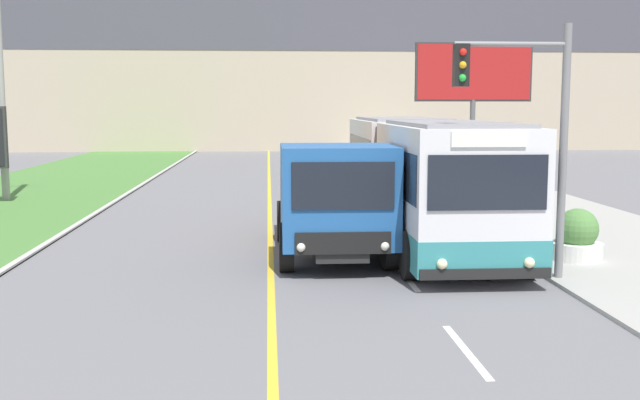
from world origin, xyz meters
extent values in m
cube|color=silver|center=(2.75, 7.80, 0.00)|extent=(0.12, 2.40, 0.01)
cube|color=silver|center=(2.75, 12.40, 0.00)|extent=(0.12, 2.40, 0.01)
cube|color=silver|center=(2.75, 17.00, 0.00)|extent=(0.12, 2.40, 0.01)
cube|color=silver|center=(2.75, 21.60, 0.00)|extent=(0.12, 2.40, 0.01)
cube|color=silver|center=(2.75, 26.20, 0.00)|extent=(0.12, 2.40, 0.01)
cube|color=silver|center=(2.75, 30.80, 0.00)|extent=(0.12, 2.40, 0.01)
cube|color=silver|center=(2.75, 35.40, 0.00)|extent=(0.12, 2.40, 0.01)
cube|color=silver|center=(2.75, 40.00, 0.00)|extent=(0.12, 2.40, 0.01)
cube|color=silver|center=(2.75, 44.60, 0.00)|extent=(0.12, 2.40, 0.01)
cube|color=#BCAD93|center=(0.00, 59.86, 11.03)|extent=(80.00, 8.00, 22.06)
cube|color=silver|center=(3.96, 13.72, 1.66)|extent=(2.52, 5.39, 2.76)
cube|color=teal|center=(3.96, 13.72, 0.62)|extent=(2.54, 5.41, 0.70)
cube|color=black|center=(3.96, 13.72, 2.07)|extent=(2.55, 4.96, 0.97)
cube|color=gray|center=(3.96, 13.72, 3.08)|extent=(2.14, 4.85, 0.08)
cube|color=silver|center=(3.96, 20.01, 1.66)|extent=(2.52, 5.39, 2.76)
cube|color=teal|center=(3.96, 20.01, 0.62)|extent=(2.54, 5.41, 0.70)
cube|color=black|center=(3.96, 20.01, 2.07)|extent=(2.55, 4.96, 0.97)
cube|color=gray|center=(3.96, 20.01, 3.08)|extent=(2.14, 4.85, 0.08)
cube|color=#474747|center=(3.96, 16.86, 1.66)|extent=(2.32, 0.90, 2.54)
cube|color=black|center=(3.96, 11.00, 2.07)|extent=(2.22, 0.04, 1.02)
cube|color=black|center=(3.96, 10.99, 0.38)|extent=(2.47, 0.06, 0.20)
sphere|color=#F4EAB2|center=(3.14, 10.98, 0.57)|extent=(0.20, 0.20, 0.20)
sphere|color=#F4EAB2|center=(4.78, 10.98, 0.57)|extent=(0.20, 0.20, 0.20)
cube|color=white|center=(3.96, 11.00, 2.86)|extent=(1.39, 0.04, 0.28)
cylinder|color=black|center=(2.76, 12.21, 0.50)|extent=(0.28, 1.00, 1.00)
cylinder|color=black|center=(5.16, 12.21, 0.50)|extent=(0.28, 1.00, 1.00)
cylinder|color=black|center=(2.76, 15.44, 0.50)|extent=(0.28, 1.00, 1.00)
cylinder|color=black|center=(5.16, 15.44, 0.50)|extent=(0.28, 1.00, 1.00)
cylinder|color=black|center=(2.76, 20.55, 0.50)|extent=(0.28, 1.00, 1.00)
cylinder|color=black|center=(5.16, 20.55, 0.50)|extent=(0.28, 1.00, 1.00)
cube|color=black|center=(1.43, 15.33, 0.45)|extent=(1.07, 6.26, 0.20)
cube|color=#235BA3|center=(1.43, 13.36, 1.59)|extent=(2.38, 2.31, 2.09)
cube|color=black|center=(1.43, 12.19, 1.90)|extent=(2.03, 0.04, 0.94)
cube|color=black|center=(1.43, 12.18, 0.77)|extent=(1.91, 0.06, 0.44)
sphere|color=silver|center=(0.60, 12.17, 0.70)|extent=(0.18, 0.18, 0.18)
sphere|color=silver|center=(2.26, 12.17, 0.70)|extent=(0.18, 0.18, 0.18)
cube|color=orange|center=(1.43, 16.62, 0.61)|extent=(2.27, 3.69, 0.12)
cube|color=orange|center=(0.36, 16.62, 1.11)|extent=(0.12, 3.69, 1.13)
cube|color=orange|center=(2.50, 16.62, 1.11)|extent=(0.12, 3.69, 1.13)
cube|color=orange|center=(1.43, 14.83, 1.11)|extent=(2.27, 0.12, 1.13)
cube|color=orange|center=(1.43, 18.40, 1.11)|extent=(2.27, 0.12, 1.13)
cube|color=orange|center=(1.43, 14.83, 1.79)|extent=(2.27, 0.12, 0.24)
cylinder|color=black|center=(0.33, 13.13, 0.52)|extent=(0.30, 1.04, 1.04)
cylinder|color=black|center=(2.53, 13.13, 0.52)|extent=(0.30, 1.04, 1.04)
cylinder|color=black|center=(0.33, 16.80, 0.52)|extent=(0.30, 1.04, 1.04)
cylinder|color=black|center=(2.53, 16.80, 0.52)|extent=(0.30, 1.04, 1.04)
cube|color=silver|center=(4.32, 31.08, 0.49)|extent=(1.80, 4.30, 0.61)
cube|color=black|center=(4.32, 31.19, 1.12)|extent=(1.53, 2.37, 0.65)
cylinder|color=black|center=(3.51, 29.79, 0.31)|extent=(0.18, 0.62, 0.62)
cylinder|color=black|center=(5.13, 29.79, 0.31)|extent=(0.18, 0.62, 0.62)
cylinder|color=black|center=(3.51, 32.37, 0.31)|extent=(0.18, 0.62, 0.62)
cylinder|color=black|center=(5.13, 32.37, 0.31)|extent=(0.18, 0.62, 0.62)
cylinder|color=slate|center=(5.70, 11.89, 2.51)|extent=(0.16, 0.16, 5.03)
cylinder|color=slate|center=(4.60, 11.89, 4.63)|extent=(2.20, 0.10, 0.10)
cube|color=black|center=(3.64, 11.89, 4.23)|extent=(0.28, 0.24, 0.80)
sphere|color=red|center=(3.64, 11.76, 4.47)|extent=(0.14, 0.14, 0.14)
sphere|color=orange|center=(3.64, 11.76, 4.23)|extent=(0.14, 0.14, 0.14)
sphere|color=green|center=(3.64, 11.76, 3.99)|extent=(0.14, 0.14, 0.14)
cylinder|color=#59595B|center=(9.10, 30.76, 1.88)|extent=(0.24, 0.24, 3.75)
cube|color=#333333|center=(9.10, 30.76, 4.97)|extent=(5.24, 0.20, 2.59)
cube|color=#AD1E1E|center=(9.10, 30.65, 4.97)|extent=(5.08, 0.02, 2.43)
cylinder|color=silver|center=(6.77, 13.54, 0.27)|extent=(1.13, 1.13, 0.38)
sphere|color=#518442|center=(6.77, 13.54, 0.77)|extent=(0.91, 0.91, 0.91)
cylinder|color=silver|center=(6.69, 18.46, 0.28)|extent=(1.08, 1.08, 0.40)
sphere|color=#518442|center=(6.69, 18.46, 0.78)|extent=(0.87, 0.87, 0.87)
cylinder|color=silver|center=(6.93, 23.38, 0.28)|extent=(1.04, 1.04, 0.39)
sphere|color=#518442|center=(6.93, 23.38, 0.76)|extent=(0.84, 0.84, 0.84)
camera|label=1|loc=(-0.03, -2.31, 3.45)|focal=42.00mm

